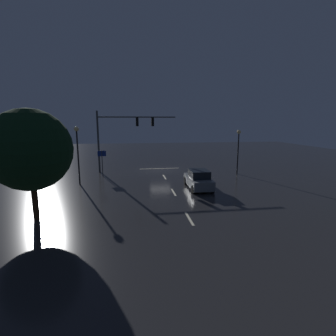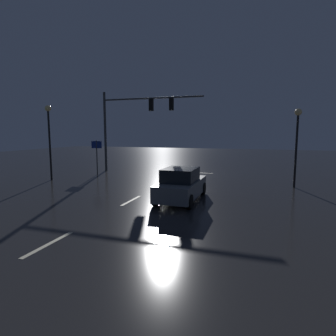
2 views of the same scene
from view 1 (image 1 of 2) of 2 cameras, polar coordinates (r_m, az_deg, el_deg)
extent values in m
plane|color=#232326|center=(31.24, -1.74, -0.48)|extent=(80.00, 80.00, 0.00)
cylinder|color=#383A3D|center=(30.68, -15.49, 5.70)|extent=(0.22, 0.22, 7.16)
cylinder|color=#383A3D|center=(30.35, -7.02, 11.38)|extent=(9.13, 0.14, 0.14)
cube|color=black|center=(30.35, -7.00, 10.30)|extent=(0.32, 0.36, 1.00)
sphere|color=black|center=(30.54, -7.02, 10.91)|extent=(0.20, 0.20, 0.20)
sphere|color=black|center=(30.54, -7.01, 10.31)|extent=(0.20, 0.20, 0.20)
sphere|color=#19F24C|center=(30.54, -6.99, 9.71)|extent=(0.20, 0.20, 0.20)
cube|color=black|center=(30.45, -3.51, 10.36)|extent=(0.32, 0.36, 1.00)
sphere|color=black|center=(30.64, -3.54, 10.96)|extent=(0.20, 0.20, 0.20)
sphere|color=black|center=(30.64, -3.54, 10.36)|extent=(0.20, 0.20, 0.20)
sphere|color=#19F24C|center=(30.64, -3.53, 9.76)|extent=(0.20, 0.20, 0.20)
cube|color=beige|center=(27.35, -0.80, -2.05)|extent=(0.16, 2.20, 0.01)
cube|color=beige|center=(21.60, 1.26, -5.48)|extent=(0.16, 2.20, 0.01)
cube|color=beige|center=(16.02, 4.84, -11.32)|extent=(0.16, 2.20, 0.01)
cube|color=beige|center=(32.28, -1.96, -0.12)|extent=(5.00, 0.16, 0.01)
cube|color=slate|center=(22.90, 6.86, -3.03)|extent=(1.82, 4.31, 0.80)
cube|color=black|center=(22.55, 7.03, -1.32)|extent=(1.61, 2.11, 0.68)
cylinder|color=black|center=(24.29, 3.97, -2.88)|extent=(0.22, 0.68, 0.68)
cylinder|color=black|center=(24.68, 7.79, -2.73)|extent=(0.22, 0.68, 0.68)
cylinder|color=black|center=(21.27, 5.74, -4.85)|extent=(0.22, 0.68, 0.68)
cylinder|color=black|center=(21.72, 10.07, -4.63)|extent=(0.22, 0.68, 0.68)
sphere|color=#F9EFC6|center=(24.75, 4.16, -1.84)|extent=(0.20, 0.20, 0.20)
sphere|color=#F9EFC6|center=(25.05, 7.07, -1.74)|extent=(0.20, 0.20, 0.20)
cylinder|color=black|center=(29.69, 15.53, 3.07)|extent=(0.14, 0.14, 4.61)
sphere|color=#F9D88C|center=(29.49, 15.77, 7.87)|extent=(0.44, 0.44, 0.44)
cylinder|color=black|center=(25.19, -19.65, 2.12)|extent=(0.14, 0.14, 5.09)
sphere|color=#F9D88C|center=(24.97, -20.04, 8.31)|extent=(0.44, 0.44, 0.44)
cylinder|color=#383A3D|center=(28.41, -14.66, 1.02)|extent=(0.09, 0.09, 2.88)
cube|color=navy|center=(28.26, -14.76, 3.20)|extent=(0.90, 0.13, 0.60)
cylinder|color=#382314|center=(17.47, -27.88, -6.38)|extent=(0.36, 0.36, 2.49)
sphere|color=black|center=(16.91, -28.77, 3.63)|extent=(4.85, 4.85, 4.85)
camera|label=2|loc=(12.55, 42.40, -3.55)|focal=29.68mm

